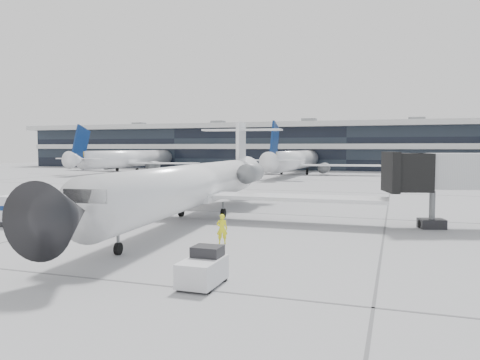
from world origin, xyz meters
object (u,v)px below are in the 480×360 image
(ramp_worker, at_px, (222,229))
(cargo_uld, at_px, (16,211))
(regional_jet, at_px, (196,184))
(baggage_tug, at_px, (203,269))

(ramp_worker, distance_m, cargo_uld, 15.42)
(ramp_worker, bearing_deg, cargo_uld, -23.27)
(ramp_worker, relative_size, cargo_uld, 0.65)
(ramp_worker, xyz_separation_m, cargo_uld, (-15.37, 1.24, 0.16))
(regional_jet, distance_m, ramp_worker, 9.02)
(baggage_tug, xyz_separation_m, cargo_uld, (-17.41, 8.70, 0.35))
(cargo_uld, bearing_deg, baggage_tug, -31.72)
(regional_jet, distance_m, baggage_tug, 16.49)
(cargo_uld, bearing_deg, regional_jet, 25.11)
(regional_jet, xyz_separation_m, cargo_uld, (-10.57, -6.18, -1.66))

